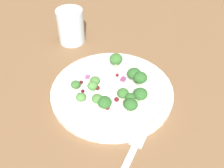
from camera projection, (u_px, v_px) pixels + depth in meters
The scene contains 29 objects.
ground_plane at pixel (119, 103), 55.26cm from camera, with size 180.00×180.00×2.00cm, color brown.
plate at pixel (112, 90), 55.37cm from camera, with size 25.49×25.49×1.70cm.
dressing_pool at pixel (112, 89), 55.07cm from camera, with size 14.78×14.78×0.20cm, color white.
broccoli_floret_0 at pixel (97, 99), 50.62cm from camera, with size 2.12×2.12×2.15cm.
broccoli_floret_1 at pixel (140, 78), 54.23cm from camera, with size 2.88×2.88×2.92cm.
broccoli_floret_2 at pixel (105, 103), 50.06cm from camera, with size 2.72×2.72×2.76cm.
broccoli_floret_3 at pixel (92, 86), 53.00cm from camera, with size 2.07×2.07×2.09cm.
broccoli_floret_4 at pixel (123, 93), 52.20cm from camera, with size 2.35×2.35×2.38cm.
broccoli_floret_5 at pixel (76, 85), 54.16cm from camera, with size 2.00×2.00×2.03cm.
broccoli_floret_6 at pixel (95, 81), 54.82cm from camera, with size 2.11×2.11×2.14cm.
broccoli_floret_7 at pixel (131, 105), 48.70cm from camera, with size 2.64×2.64×2.67cm.
broccoli_floret_8 at pixel (81, 97), 51.71cm from camera, with size 1.95×1.95×1.98cm.
broccoli_floret_9 at pixel (130, 97), 51.00cm from camera, with size 1.94×1.94×1.96cm.
broccoli_floret_10 at pixel (141, 94), 51.37cm from camera, with size 2.80×2.80×2.83cm.
broccoli_floret_11 at pixel (134, 74), 55.55cm from camera, with size 2.93×2.93×2.96cm.
broccoli_floret_12 at pixel (116, 59), 59.04cm from camera, with size 2.96×2.96×3.00cm.
cranberry_0 at pixel (118, 75), 57.27cm from camera, with size 0.74×0.74×0.74cm, color maroon.
cranberry_1 at pixel (79, 96), 52.62cm from camera, with size 0.74×0.74×0.74cm, color maroon.
cranberry_2 at pixel (98, 88), 54.67cm from camera, with size 0.94×0.94×0.94cm, color maroon.
cranberry_3 at pixel (117, 99), 52.08cm from camera, with size 0.94×0.94×0.94cm, color maroon.
cranberry_4 at pixel (107, 107), 50.06cm from camera, with size 1.00×1.00×1.00cm, color maroon.
cranberry_5 at pixel (83, 91), 53.68cm from camera, with size 0.72×0.72×0.72cm, color #4C0A14.
cranberry_6 at pixel (81, 82), 55.34cm from camera, with size 0.76×0.76×0.76cm, color #4C0A14.
onion_bit_0 at pixel (133, 71), 58.44cm from camera, with size 1.25×0.80×0.56cm, color #843D75.
onion_bit_1 at pixel (88, 77), 57.52cm from camera, with size 1.28×1.00×0.36cm, color #934C84.
onion_bit_2 at pixel (82, 99), 52.45cm from camera, with size 1.22×1.02×0.51cm, color #934C84.
onion_bit_3 at pixel (123, 79), 56.50cm from camera, with size 1.11×0.91×0.58cm, color #843D75.
fork at pixel (125, 167), 43.12cm from camera, with size 17.23×10.41×0.50cm.
water_glass at pixel (71, 26), 67.40cm from camera, with size 6.72×6.72×8.83cm, color silver.
Camera 1 is at (-37.60, 3.65, 39.55)cm, focal length 42.51 mm.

